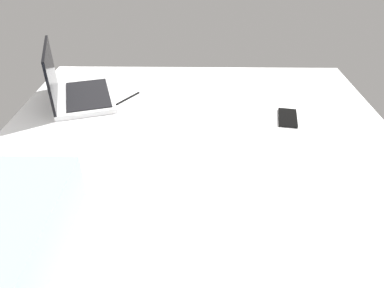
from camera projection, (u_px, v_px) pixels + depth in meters
The scene contains 4 objects.
bed_mattress at pixel (195, 202), 108.81cm from camera, with size 180.00×140.00×18.00cm, color white.
laptop at pixel (74, 91), 145.12cm from camera, with size 38.44×31.97×23.00cm.
cell_phone at pixel (286, 118), 134.26cm from camera, with size 6.80×14.00×0.80cm, color black.
charger_cable at pixel (124, 100), 147.47cm from camera, with size 17.00×0.60×0.60cm, color black.
Camera 1 is at (-81.82, -0.48, 82.88)cm, focal length 33.39 mm.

